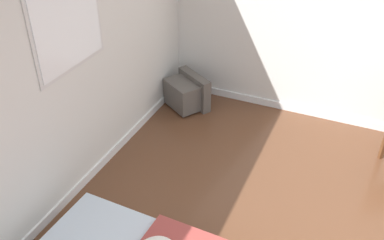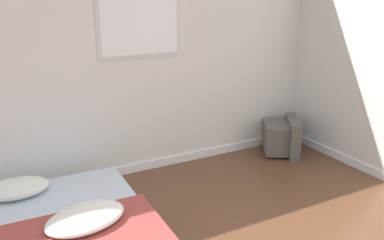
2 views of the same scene
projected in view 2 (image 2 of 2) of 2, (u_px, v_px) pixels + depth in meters
The scene contains 2 objects.
wall_back at pixel (63, 54), 3.88m from camera, with size 7.98×0.08×2.60m.
crt_tv at pixel (282, 137), 4.99m from camera, with size 0.59×0.63×0.41m.
Camera 2 is at (-0.80, -1.42, 1.92)m, focal length 40.00 mm.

